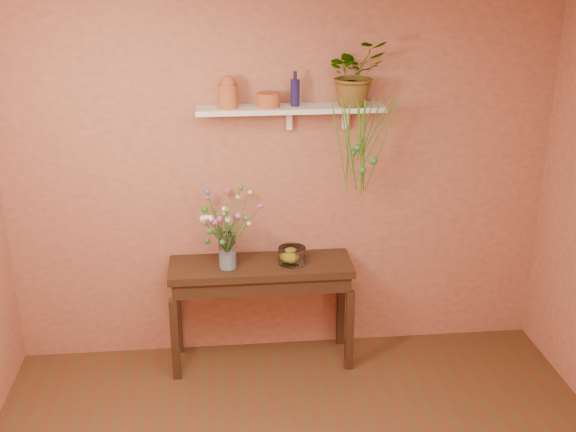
{
  "coord_description": "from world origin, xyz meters",
  "views": [
    {
      "loc": [
        -0.46,
        -2.92,
        2.94
      ],
      "look_at": [
        0.0,
        1.55,
        1.25
      ],
      "focal_mm": 44.08,
      "sensor_mm": 36.0,
      "label": 1
    }
  ],
  "objects_px": {
    "sideboard": "(261,278)",
    "blue_bottle": "(295,92)",
    "glass_bowl": "(292,256)",
    "terracotta_jug": "(228,93)",
    "spider_plant": "(355,73)",
    "bouquet": "(224,218)",
    "glass_vase": "(227,254)"
  },
  "relations": [
    {
      "from": "spider_plant",
      "to": "glass_bowl",
      "type": "distance_m",
      "value": 1.37
    },
    {
      "from": "terracotta_jug",
      "to": "blue_bottle",
      "type": "bearing_deg",
      "value": 3.36
    },
    {
      "from": "sideboard",
      "to": "bouquet",
      "type": "distance_m",
      "value": 0.57
    },
    {
      "from": "spider_plant",
      "to": "glass_bowl",
      "type": "bearing_deg",
      "value": -167.2
    },
    {
      "from": "blue_bottle",
      "to": "glass_vase",
      "type": "relative_size",
      "value": 0.92
    },
    {
      "from": "blue_bottle",
      "to": "glass_vase",
      "type": "height_order",
      "value": "blue_bottle"
    },
    {
      "from": "glass_bowl",
      "to": "bouquet",
      "type": "bearing_deg",
      "value": -176.2
    },
    {
      "from": "sideboard",
      "to": "bouquet",
      "type": "bearing_deg",
      "value": -169.44
    },
    {
      "from": "terracotta_jug",
      "to": "glass_bowl",
      "type": "distance_m",
      "value": 1.26
    },
    {
      "from": "bouquet",
      "to": "glass_bowl",
      "type": "relative_size",
      "value": 2.28
    },
    {
      "from": "terracotta_jug",
      "to": "bouquet",
      "type": "xyz_separation_m",
      "value": [
        -0.06,
        -0.13,
        -0.85
      ]
    },
    {
      "from": "sideboard",
      "to": "blue_bottle",
      "type": "distance_m",
      "value": 1.37
    },
    {
      "from": "glass_vase",
      "to": "bouquet",
      "type": "xyz_separation_m",
      "value": [
        -0.02,
        0.0,
        0.27
      ]
    },
    {
      "from": "bouquet",
      "to": "blue_bottle",
      "type": "bearing_deg",
      "value": 16.57
    },
    {
      "from": "sideboard",
      "to": "bouquet",
      "type": "xyz_separation_m",
      "value": [
        -0.26,
        -0.05,
        0.5
      ]
    },
    {
      "from": "glass_vase",
      "to": "bouquet",
      "type": "relative_size",
      "value": 0.57
    },
    {
      "from": "terracotta_jug",
      "to": "glass_bowl",
      "type": "height_order",
      "value": "terracotta_jug"
    },
    {
      "from": "sideboard",
      "to": "blue_bottle",
      "type": "bearing_deg",
      "value": 22.2
    },
    {
      "from": "blue_bottle",
      "to": "bouquet",
      "type": "xyz_separation_m",
      "value": [
        -0.52,
        -0.15,
        -0.84
      ]
    },
    {
      "from": "glass_bowl",
      "to": "terracotta_jug",
      "type": "bearing_deg",
      "value": 167.47
    },
    {
      "from": "blue_bottle",
      "to": "glass_bowl",
      "type": "xyz_separation_m",
      "value": [
        -0.03,
        -0.12,
        -1.17
      ]
    },
    {
      "from": "blue_bottle",
      "to": "spider_plant",
      "type": "distance_m",
      "value": 0.43
    },
    {
      "from": "blue_bottle",
      "to": "bouquet",
      "type": "distance_m",
      "value": 1.0
    },
    {
      "from": "spider_plant",
      "to": "bouquet",
      "type": "bearing_deg",
      "value": -171.87
    },
    {
      "from": "sideboard",
      "to": "spider_plant",
      "type": "bearing_deg",
      "value": 7.18
    },
    {
      "from": "spider_plant",
      "to": "glass_vase",
      "type": "height_order",
      "value": "spider_plant"
    },
    {
      "from": "sideboard",
      "to": "spider_plant",
      "type": "xyz_separation_m",
      "value": [
        0.67,
        0.08,
        1.47
      ]
    },
    {
      "from": "terracotta_jug",
      "to": "glass_bowl",
      "type": "xyz_separation_m",
      "value": [
        0.43,
        -0.09,
        -1.18
      ]
    },
    {
      "from": "spider_plant",
      "to": "glass_vase",
      "type": "bearing_deg",
      "value": -171.45
    },
    {
      "from": "sideboard",
      "to": "glass_bowl",
      "type": "xyz_separation_m",
      "value": [
        0.23,
        -0.02,
        0.17
      ]
    },
    {
      "from": "sideboard",
      "to": "glass_vase",
      "type": "distance_m",
      "value": 0.33
    },
    {
      "from": "sideboard",
      "to": "blue_bottle",
      "type": "height_order",
      "value": "blue_bottle"
    }
  ]
}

